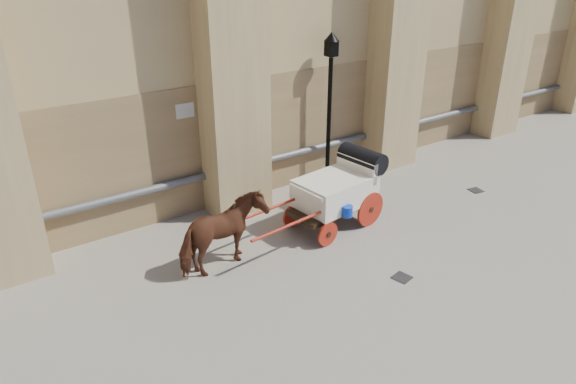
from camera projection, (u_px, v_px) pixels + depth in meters
ground at (371, 261)px, 10.29m from camera, size 90.00×90.00×0.00m
horse at (223, 235)px, 9.76m from camera, size 1.88×1.09×1.49m
carriage at (339, 188)px, 11.37m from camera, size 3.82×1.45×1.64m
street_lamp at (329, 106)px, 12.97m from camera, size 0.37×0.37×3.90m
drain_grate_near at (402, 277)px, 9.77m from camera, size 0.38×0.38×0.01m
drain_grate_far at (476, 190)px, 13.31m from camera, size 0.37×0.37×0.01m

